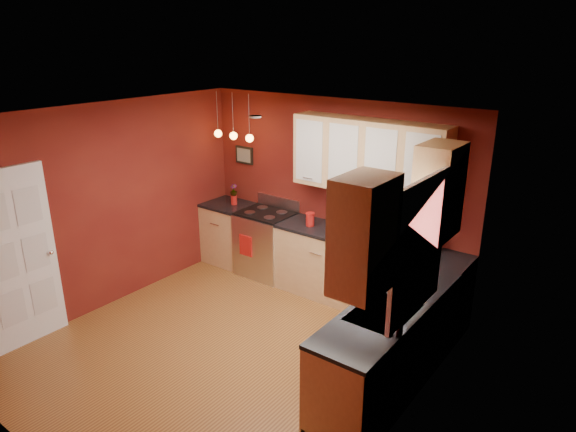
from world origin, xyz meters
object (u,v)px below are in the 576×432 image
Objects in this scene: sink at (383,314)px; soap_pump at (396,324)px; red_canister at (310,219)px; coffee_maker at (431,241)px; gas_range at (266,243)px.

soap_pump is at bearing -48.42° from sink.
soap_pump is (2.07, -1.74, 0.01)m from red_canister.
coffee_maker is 1.98m from soap_pump.
sink reaches higher than gas_range.
gas_range is 5.51× the size of soap_pump.
sink is 2.73× the size of coffee_maker.
red_canister is 2.70m from soap_pump.
gas_range is 3.42m from soap_pump.
red_canister is at bearing -3.15° from gas_range.
coffee_maker is (2.40, 0.14, 0.58)m from gas_range.
soap_pump is (0.47, -1.92, -0.02)m from coffee_maker.
red_canister is 0.91× the size of soap_pump.
coffee_maker is at bearing 3.43° from gas_range.
gas_range is 1.59× the size of sink.
red_canister is (0.80, -0.04, 0.55)m from gas_range.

